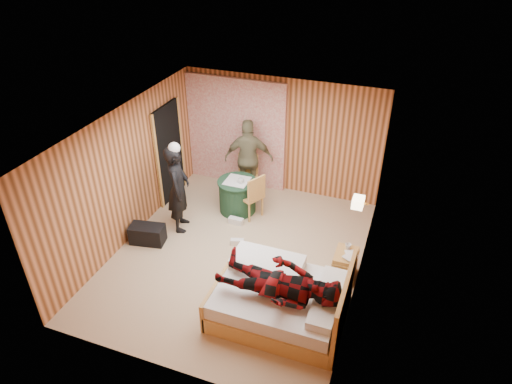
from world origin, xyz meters
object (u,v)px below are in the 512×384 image
(woman_standing, at_px, (178,189))
(man_on_bed, at_px, (279,277))
(bed, at_px, (281,299))
(duffel_bag, at_px, (147,234))
(chair_near, at_px, (253,194))
(wall_lamp, at_px, (358,202))
(man_at_table, at_px, (249,159))
(round_table, at_px, (237,195))
(chair_far, at_px, (248,173))
(nightstand, at_px, (345,265))

(woman_standing, xyz_separation_m, man_on_bed, (2.50, -1.70, 0.07))
(bed, height_order, woman_standing, woman_standing)
(duffel_bag, bearing_deg, chair_near, 32.60)
(bed, bearing_deg, wall_lamp, 61.82)
(bed, height_order, man_at_table, man_at_table)
(chair_near, height_order, man_at_table, man_at_table)
(bed, bearing_deg, chair_near, 119.83)
(round_table, relative_size, woman_standing, 0.46)
(bed, xyz_separation_m, man_at_table, (-1.67, 3.04, 0.57))
(chair_near, relative_size, duffel_bag, 1.51)
(woman_standing, height_order, man_on_bed, man_on_bed)
(chair_near, xyz_separation_m, man_at_table, (-0.37, 0.78, 0.31))
(chair_far, distance_m, woman_standing, 1.76)
(chair_far, bearing_deg, man_at_table, 46.34)
(wall_lamp, bearing_deg, nightstand, -97.39)
(bed, xyz_separation_m, woman_standing, (-2.48, 1.47, 0.57))
(bed, bearing_deg, chair_far, 119.32)
(wall_lamp, distance_m, woman_standing, 3.30)
(man_on_bed, bearing_deg, man_at_table, 117.40)
(wall_lamp, distance_m, chair_near, 2.36)
(wall_lamp, distance_m, bed, 1.96)
(woman_standing, relative_size, man_at_table, 1.00)
(nightstand, bearing_deg, wall_lamp, 82.61)
(man_on_bed, bearing_deg, round_table, 123.02)
(chair_far, xyz_separation_m, woman_standing, (-0.78, -1.54, 0.33))
(chair_near, distance_m, man_on_bed, 2.85)
(wall_lamp, bearing_deg, woman_standing, -179.82)
(nightstand, distance_m, duffel_bag, 3.61)
(bed, xyz_separation_m, round_table, (-1.67, 2.38, 0.06))
(chair_near, bearing_deg, nightstand, 89.79)
(woman_standing, bearing_deg, round_table, -59.95)
(woman_standing, bearing_deg, nightstand, -114.30)
(duffel_bag, relative_size, man_on_bed, 0.35)
(wall_lamp, xyz_separation_m, man_at_table, (-2.47, 1.56, -0.44))
(duffel_bag, distance_m, man_at_table, 2.59)
(duffel_bag, bearing_deg, nightstand, -5.30)
(duffel_bag, bearing_deg, wall_lamp, -0.21)
(wall_lamp, distance_m, duffel_bag, 3.86)
(nightstand, bearing_deg, man_on_bed, -117.95)
(nightstand, height_order, chair_near, chair_near)
(chair_near, bearing_deg, man_on_bed, 56.31)
(nightstand, xyz_separation_m, chair_far, (-2.44, 1.86, 0.28))
(nightstand, bearing_deg, round_table, 153.05)
(woman_standing, bearing_deg, man_on_bed, -142.82)
(bed, distance_m, nightstand, 1.37)
(nightstand, bearing_deg, man_at_table, 142.00)
(wall_lamp, xyz_separation_m, chair_near, (-2.09, 0.79, -0.75))
(nightstand, relative_size, round_table, 0.65)
(wall_lamp, height_order, chair_near, wall_lamp)
(man_at_table, bearing_deg, chair_far, 42.83)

